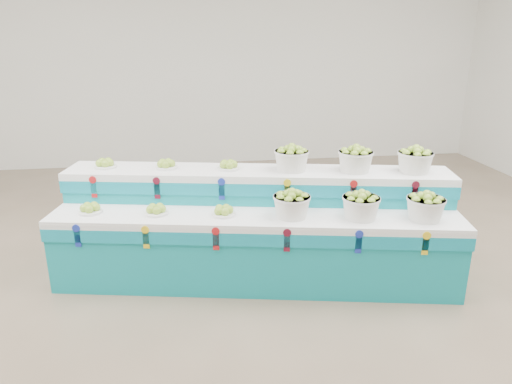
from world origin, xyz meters
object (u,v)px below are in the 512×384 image
Objects in this scene: display_stand at (256,227)px; basket_lower_left at (292,204)px; basket_upper_right at (415,160)px; plate_upper_mid at (166,164)px.

basket_lower_left is at bearing -35.17° from display_stand.
basket_upper_right is (1.53, -0.06, 0.63)m from display_stand.
display_stand is 11.30× the size of basket_lower_left.
basket_lower_left is at bearing -169.55° from basket_upper_right.
basket_lower_left is 1.30m from basket_upper_right.
display_stand is 11.30× the size of basket_upper_right.
display_stand is 1.09m from plate_upper_mid.
display_stand is at bearing 177.57° from basket_upper_right.
display_stand is 0.53m from basket_lower_left.
basket_upper_right reaches higher than plate_upper_mid.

